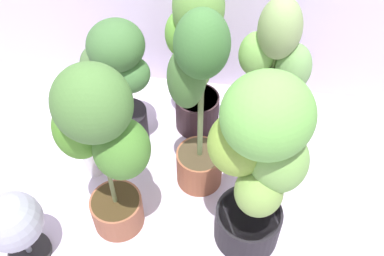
% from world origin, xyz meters
% --- Properties ---
extents(ground_plane, '(8.00, 8.00, 0.00)m').
position_xyz_m(ground_plane, '(0.00, 0.00, 0.00)').
color(ground_plane, silver).
rests_on(ground_plane, ground).
extents(potted_plant_center, '(0.28, 0.27, 0.94)m').
position_xyz_m(potted_plant_center, '(0.02, 0.16, 0.52)').
color(potted_plant_center, '#985538').
rests_on(potted_plant_center, ground).
extents(potted_plant_back_left, '(0.40, 0.30, 0.72)m').
position_xyz_m(potted_plant_back_left, '(-0.36, 0.35, 0.44)').
color(potted_plant_back_left, black).
rests_on(potted_plant_back_left, ground).
extents(potted_plant_front_left, '(0.40, 0.36, 0.88)m').
position_xyz_m(potted_plant_front_left, '(-0.29, -0.13, 0.55)').
color(potted_plant_front_left, '#97573C').
rests_on(potted_plant_front_left, ground).
extents(potted_plant_back_center, '(0.31, 0.28, 0.89)m').
position_xyz_m(potted_plant_back_center, '(-0.02, 0.50, 0.50)').
color(potted_plant_back_center, '#332125').
rests_on(potted_plant_back_center, ground).
extents(potted_plant_front_right, '(0.43, 0.43, 0.90)m').
position_xyz_m(potted_plant_front_right, '(0.28, -0.13, 0.53)').
color(potted_plant_front_right, black).
rests_on(potted_plant_front_right, ground).
extents(potted_plant_back_right, '(0.36, 0.26, 0.86)m').
position_xyz_m(potted_plant_back_right, '(0.32, 0.41, 0.48)').
color(potted_plant_back_right, black).
rests_on(potted_plant_back_right, ground).
extents(floor_fan, '(0.29, 0.29, 0.38)m').
position_xyz_m(floor_fan, '(-0.63, -0.34, 0.25)').
color(floor_fan, '#262525').
rests_on(floor_fan, ground).
extents(nutrient_bottle, '(0.09, 0.09, 0.25)m').
position_xyz_m(nutrient_bottle, '(-0.48, 0.13, 0.12)').
color(nutrient_bottle, white).
rests_on(nutrient_bottle, ground).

